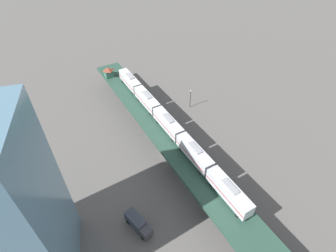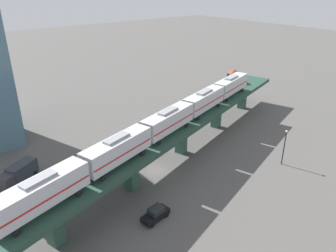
# 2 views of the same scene
# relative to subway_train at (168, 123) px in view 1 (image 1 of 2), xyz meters

# --- Properties ---
(ground_plane) EXTENTS (400.00, 400.00, 0.00)m
(ground_plane) POSITION_rel_subway_train_xyz_m (0.78, 2.29, -9.49)
(ground_plane) COLOR #514F4C
(elevated_viaduct) EXTENTS (34.20, 90.59, 6.95)m
(elevated_viaduct) POSITION_rel_subway_train_xyz_m (0.83, 2.13, -3.50)
(elevated_viaduct) COLOR #244135
(elevated_viaduct) RESTS_ON ground
(subway_train) EXTENTS (20.42, 60.62, 4.45)m
(subway_train) POSITION_rel_subway_train_xyz_m (0.00, 0.00, 0.00)
(subway_train) COLOR silver
(subway_train) RESTS_ON elevated_viaduct
(signal_hut) EXTENTS (4.00, 4.00, 3.40)m
(signal_hut) POSITION_rel_subway_train_xyz_m (13.70, -32.87, -0.74)
(signal_hut) COLOR #33604C
(signal_hut) RESTS_ON elevated_viaduct
(street_car_red) EXTENTS (3.52, 4.75, 1.89)m
(street_car_red) POSITION_rel_subway_train_xyz_m (-9.11, 28.11, -8.55)
(street_car_red) COLOR #AD1E1E
(street_car_red) RESTS_ON ground
(street_car_black) EXTENTS (2.48, 4.63, 1.89)m
(street_car_black) POSITION_rel_subway_train_xyz_m (-9.75, 10.05, -8.55)
(street_car_black) COLOR black
(street_car_black) RESTS_ON ground
(delivery_truck) EXTENTS (5.56, 7.36, 3.20)m
(delivery_truck) POSITION_rel_subway_train_xyz_m (12.16, 22.47, -7.73)
(delivery_truck) COLOR #333338
(delivery_truck) RESTS_ON ground
(street_lamp) EXTENTS (0.44, 0.44, 6.94)m
(street_lamp) POSITION_rel_subway_train_xyz_m (-12.09, -17.48, -5.38)
(street_lamp) COLOR black
(street_lamp) RESTS_ON ground
(office_tower) EXTENTS (16.00, 16.00, 36.00)m
(office_tower) POSITION_rel_subway_train_xyz_m (32.73, 25.38, 8.51)
(office_tower) COLOR slate
(office_tower) RESTS_ON ground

